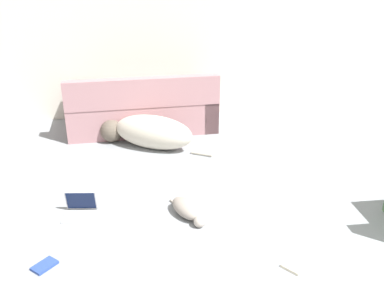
# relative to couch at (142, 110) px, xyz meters

# --- Properties ---
(wall_back) EXTENTS (7.00, 0.06, 2.64)m
(wall_back) POSITION_rel_couch_xyz_m (0.74, 0.60, 1.05)
(wall_back) COLOR beige
(wall_back) RESTS_ON ground_plane
(couch) EXTENTS (2.08, 0.98, 0.83)m
(couch) POSITION_rel_couch_xyz_m (0.00, 0.00, 0.00)
(couch) COLOR #A3757A
(couch) RESTS_ON ground_plane
(dog) EXTENTS (1.45, 0.93, 0.43)m
(dog) POSITION_rel_couch_xyz_m (0.04, -0.67, -0.07)
(dog) COLOR beige
(dog) RESTS_ON ground_plane
(cat) EXTENTS (0.34, 0.56, 0.15)m
(cat) POSITION_rel_couch_xyz_m (0.33, -2.36, -0.20)
(cat) COLOR gray
(cat) RESTS_ON ground_plane
(laptop_open) EXTENTS (0.32, 0.29, 0.22)m
(laptop_open) POSITION_rel_couch_xyz_m (-0.68, -2.18, -0.20)
(laptop_open) COLOR #B7B7BC
(laptop_open) RESTS_ON ground_plane
(book_blue) EXTENTS (0.22, 0.22, 0.02)m
(book_blue) POSITION_rel_couch_xyz_m (-0.89, -2.93, -0.26)
(book_blue) COLOR #28428E
(book_blue) RESTS_ON ground_plane
(book_cream) EXTENTS (0.26, 0.25, 0.02)m
(book_cream) POSITION_rel_couch_xyz_m (1.08, -3.20, -0.26)
(book_cream) COLOR beige
(book_cream) RESTS_ON ground_plane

